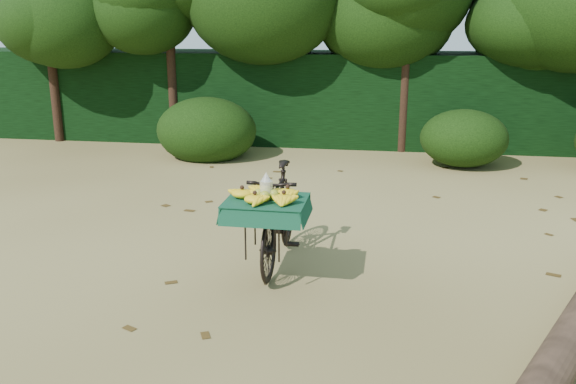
# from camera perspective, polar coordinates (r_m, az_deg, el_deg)

# --- Properties ---
(ground) EXTENTS (80.00, 80.00, 0.00)m
(ground) POSITION_cam_1_polar(r_m,az_deg,el_deg) (6.65, 6.97, -5.80)
(ground) COLOR tan
(ground) RESTS_ON ground
(vendor_bicycle) EXTENTS (0.74, 1.76, 1.03)m
(vendor_bicycle) POSITION_cam_1_polar(r_m,az_deg,el_deg) (6.19, -0.94, -2.16)
(vendor_bicycle) COLOR black
(vendor_bicycle) RESTS_ON ground
(hedge_backdrop) EXTENTS (26.00, 1.80, 1.80)m
(hedge_backdrop) POSITION_cam_1_polar(r_m,az_deg,el_deg) (12.57, 8.39, 8.69)
(hedge_backdrop) COLOR black
(hedge_backdrop) RESTS_ON ground
(tree_row) EXTENTS (14.50, 2.00, 4.00)m
(tree_row) POSITION_cam_1_polar(r_m,az_deg,el_deg) (11.72, 5.26, 13.67)
(tree_row) COLOR black
(tree_row) RESTS_ON ground
(bush_clumps) EXTENTS (8.80, 1.70, 0.90)m
(bush_clumps) POSITION_cam_1_polar(r_m,az_deg,el_deg) (10.67, 10.77, 4.86)
(bush_clumps) COLOR black
(bush_clumps) RESTS_ON ground
(leaf_litter) EXTENTS (7.00, 7.30, 0.01)m
(leaf_litter) POSITION_cam_1_polar(r_m,az_deg,el_deg) (7.25, 7.20, -3.88)
(leaf_litter) COLOR #453112
(leaf_litter) RESTS_ON ground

